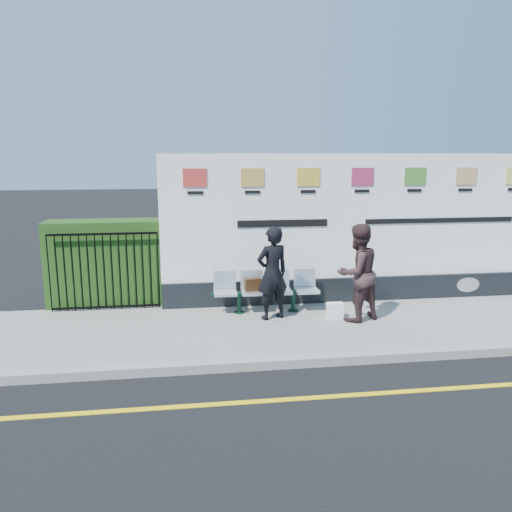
{
  "coord_description": "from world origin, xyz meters",
  "views": [
    {
      "loc": [
        -2.95,
        -5.82,
        3.12
      ],
      "look_at": [
        -1.71,
        3.17,
        1.25
      ],
      "focal_mm": 35.0,
      "sensor_mm": 36.0,
      "label": 1
    }
  ],
  "objects_px": {
    "woman_right": "(357,273)",
    "billboard": "(359,238)",
    "woman_left": "(272,273)",
    "bench": "(266,301)"
  },
  "relations": [
    {
      "from": "billboard",
      "to": "bench",
      "type": "distance_m",
      "value": 2.34
    },
    {
      "from": "woman_right",
      "to": "bench",
      "type": "bearing_deg",
      "value": -46.62
    },
    {
      "from": "woman_left",
      "to": "woman_right",
      "type": "height_order",
      "value": "woman_right"
    },
    {
      "from": "billboard",
      "to": "bench",
      "type": "xyz_separation_m",
      "value": [
        -2.0,
        -0.57,
        -1.09
      ]
    },
    {
      "from": "woman_right",
      "to": "billboard",
      "type": "bearing_deg",
      "value": -132.19
    },
    {
      "from": "woman_left",
      "to": "bench",
      "type": "bearing_deg",
      "value": -103.28
    },
    {
      "from": "billboard",
      "to": "bench",
      "type": "relative_size",
      "value": 3.99
    },
    {
      "from": "bench",
      "to": "woman_right",
      "type": "relative_size",
      "value": 1.13
    },
    {
      "from": "billboard",
      "to": "woman_left",
      "type": "distance_m",
      "value": 2.22
    },
    {
      "from": "bench",
      "to": "woman_right",
      "type": "height_order",
      "value": "woman_right"
    }
  ]
}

